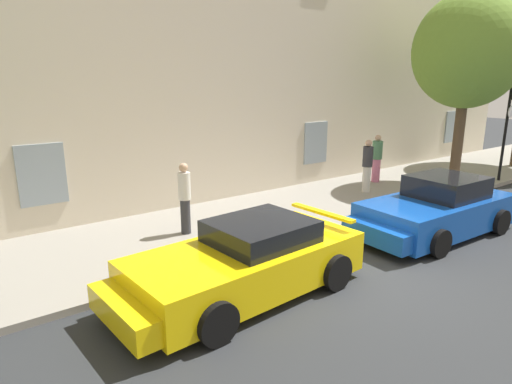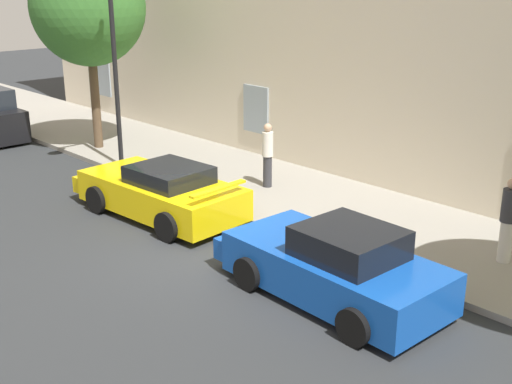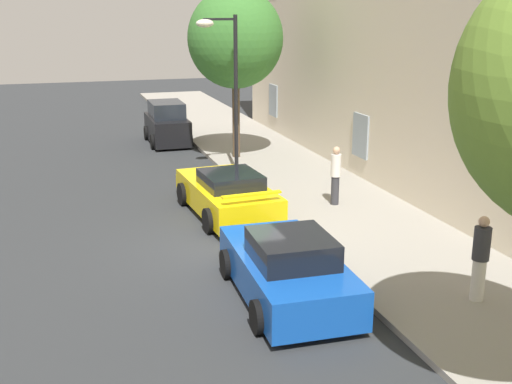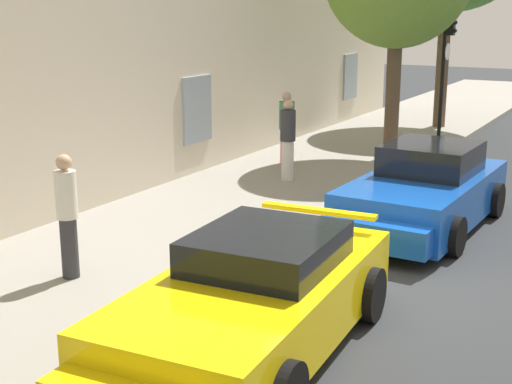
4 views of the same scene
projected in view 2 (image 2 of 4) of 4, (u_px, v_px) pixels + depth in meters
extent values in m
plane|color=#2B2D30|center=(199.00, 251.00, 14.19)|extent=(80.00, 80.00, 0.00)
cube|color=gray|center=(320.00, 205.00, 16.78)|extent=(60.00, 4.29, 0.14)
cube|color=#8C99A3|center=(103.00, 78.00, 27.14)|extent=(1.10, 0.06, 1.50)
cube|color=#8C99A3|center=(256.00, 109.00, 20.83)|extent=(1.10, 0.06, 1.50)
cube|color=yellow|center=(162.00, 194.00, 16.09)|extent=(4.50, 2.19, 0.76)
cube|color=black|center=(169.00, 175.00, 15.69)|extent=(1.85, 1.64, 0.40)
cube|color=yellow|center=(115.00, 182.00, 17.36)|extent=(1.42, 1.84, 0.42)
cube|color=yellow|center=(218.00, 189.00, 14.60)|extent=(0.26, 1.64, 0.06)
cylinder|color=black|center=(97.00, 199.00, 16.36)|extent=(0.71, 0.28, 0.70)
cylinder|color=black|center=(157.00, 182.00, 17.70)|extent=(0.71, 0.28, 0.70)
cylinder|color=black|center=(168.00, 227.00, 14.61)|extent=(0.71, 0.28, 0.70)
cylinder|color=black|center=(228.00, 205.00, 15.95)|extent=(0.71, 0.28, 0.70)
cube|color=#144CB2|center=(335.00, 271.00, 11.99)|extent=(4.28, 2.06, 0.79)
cube|color=black|center=(349.00, 243.00, 11.55)|extent=(1.74, 1.59, 0.53)
cube|color=#144CB2|center=(266.00, 246.00, 13.33)|extent=(1.33, 1.80, 0.43)
cylinder|color=black|center=(249.00, 274.00, 12.38)|extent=(0.66, 0.26, 0.65)
cylinder|color=black|center=(318.00, 247.00, 13.58)|extent=(0.66, 0.26, 0.65)
cylinder|color=black|center=(355.00, 327.00, 10.53)|extent=(0.66, 0.26, 0.65)
cylinder|color=black|center=(424.00, 290.00, 11.73)|extent=(0.66, 0.26, 0.65)
cylinder|color=black|center=(23.00, 133.00, 23.32)|extent=(0.65, 0.21, 0.65)
cylinder|color=brown|center=(95.00, 99.00, 21.61)|extent=(0.29, 0.29, 3.27)
ellipsoid|color=#38722D|center=(88.00, 6.00, 20.67)|extent=(3.63, 3.63, 3.76)
cylinder|color=black|center=(116.00, 76.00, 19.10)|extent=(0.14, 0.14, 5.48)
cylinder|color=#333338|center=(267.00, 171.00, 17.89)|extent=(0.34, 0.34, 0.87)
cylinder|color=silver|center=(268.00, 144.00, 17.64)|extent=(0.42, 0.42, 0.67)
sphere|color=tan|center=(268.00, 128.00, 17.50)|extent=(0.22, 0.22, 0.22)
cylinder|color=silver|center=(505.00, 241.00, 13.22)|extent=(0.38, 0.38, 0.87)
cylinder|color=#333338|center=(510.00, 206.00, 12.97)|extent=(0.48, 0.48, 0.67)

